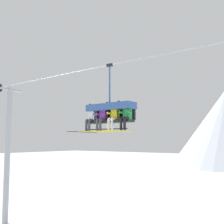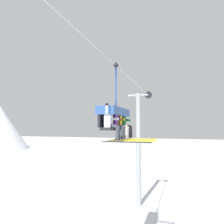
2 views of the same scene
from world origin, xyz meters
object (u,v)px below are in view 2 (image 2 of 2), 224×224
object	(u,v)px
skier_white	(112,122)
skier_green	(126,123)
skier_purple	(117,122)
skier_yellow	(122,123)
lift_tower_far	(139,146)
chairlift_chair	(114,115)

from	to	relation	value
skier_white	skier_green	bearing A→B (deg)	-0.21
skier_purple	skier_yellow	bearing A→B (deg)	0.00
skier_white	skier_green	size ratio (longest dim) A/B	1.00
lift_tower_far	skier_white	xyz separation A→B (m)	(-9.63, -0.92, 1.64)
skier_purple	chairlift_chair	bearing A→B (deg)	34.51
lift_tower_far	skier_green	xyz separation A→B (m)	(-7.74, -0.93, 1.62)
lift_tower_far	chairlift_chair	distance (m)	8.92
chairlift_chair	skier_yellow	bearing A→B (deg)	-33.95
lift_tower_far	chairlift_chair	bearing A→B (deg)	-175.33
skier_white	skier_yellow	world-z (taller)	same
chairlift_chair	skier_yellow	distance (m)	0.48
lift_tower_far	skier_white	size ratio (longest dim) A/B	5.14
lift_tower_far	chairlift_chair	size ratio (longest dim) A/B	2.98
skier_yellow	skier_green	world-z (taller)	skier_yellow
lift_tower_far	skier_green	distance (m)	7.96
skier_yellow	skier_green	size ratio (longest dim) A/B	1.00
lift_tower_far	skier_white	distance (m)	9.81
lift_tower_far	skier_purple	bearing A→B (deg)	-174.13
lift_tower_far	skier_green	bearing A→B (deg)	-173.14
skier_white	skier_yellow	distance (m)	1.27
lift_tower_far	skier_white	bearing A→B (deg)	-174.52
chairlift_chair	skier_white	world-z (taller)	chairlift_chair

